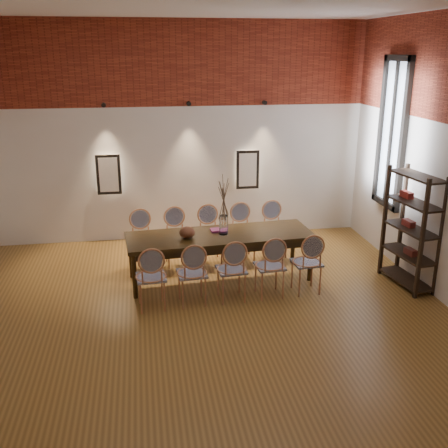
{
  "coord_description": "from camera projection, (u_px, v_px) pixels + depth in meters",
  "views": [
    {
      "loc": [
        -0.7,
        -6.18,
        3.47
      ],
      "look_at": [
        0.45,
        1.0,
        1.05
      ],
      "focal_mm": 42.0,
      "sensor_mm": 36.0,
      "label": 1
    }
  ],
  "objects": [
    {
      "name": "spot_fixture_right",
      "position": [
        265.0,
        103.0,
        9.63
      ],
      "size": [
        0.08,
        0.1,
        0.08
      ],
      "primitive_type": "cylinder",
      "rotation": [
        1.57,
        0.0,
        0.0
      ],
      "color": "black",
      "rests_on": "wall_back"
    },
    {
      "name": "chair_near_d",
      "position": [
        270.0,
        266.0,
        7.65
      ],
      "size": [
        0.47,
        0.47,
        0.94
      ],
      "primitive_type": null,
      "rotation": [
        0.0,
        0.0,
        0.07
      ],
      "color": "tan",
      "rests_on": "floor"
    },
    {
      "name": "floor",
      "position": [
        202.0,
        324.0,
        6.99
      ],
      "size": [
        7.0,
        7.0,
        0.02
      ],
      "primitive_type": "cube",
      "color": "olive",
      "rests_on": "ground"
    },
    {
      "name": "chair_far_e",
      "position": [
        275.0,
        231.0,
        9.15
      ],
      "size": [
        0.47,
        0.47,
        0.94
      ],
      "primitive_type": null,
      "rotation": [
        0.0,
        0.0,
        3.21
      ],
      "color": "tan",
      "rests_on": "floor"
    },
    {
      "name": "spot_fixture_left",
      "position": [
        104.0,
        105.0,
        9.19
      ],
      "size": [
        0.08,
        0.1,
        0.08
      ],
      "primitive_type": "cylinder",
      "rotation": [
        1.57,
        0.0,
        0.0
      ],
      "color": "black",
      "rests_on": "wall_back"
    },
    {
      "name": "niche_right",
      "position": [
        247.0,
        169.0,
        10.0
      ],
      "size": [
        0.36,
        0.06,
        0.66
      ],
      "primitive_type": "cube",
      "color": "#FFEAC6",
      "rests_on": "wall_back"
    },
    {
      "name": "chair_near_b",
      "position": [
        192.0,
        273.0,
        7.4
      ],
      "size": [
        0.47,
        0.47,
        0.94
      ],
      "primitive_type": null,
      "rotation": [
        0.0,
        0.0,
        0.07
      ],
      "color": "tan",
      "rests_on": "floor"
    },
    {
      "name": "wall_back",
      "position": [
        178.0,
        134.0,
        9.68
      ],
      "size": [
        7.0,
        0.1,
        4.0
      ],
      "primitive_type": "cube",
      "color": "silver",
      "rests_on": "ground"
    },
    {
      "name": "vase",
      "position": [
        224.0,
        225.0,
        8.09
      ],
      "size": [
        0.14,
        0.14,
        0.3
      ],
      "primitive_type": "cylinder",
      "color": "silver",
      "rests_on": "dining_table"
    },
    {
      "name": "window_mullion",
      "position": [
        392.0,
        134.0,
        8.7
      ],
      "size": [
        0.06,
        0.06,
        2.4
      ],
      "primitive_type": "cube",
      "color": "black",
      "rests_on": "wall_right"
    },
    {
      "name": "chair_far_c",
      "position": [
        210.0,
        236.0,
        8.9
      ],
      "size": [
        0.47,
        0.47,
        0.94
      ],
      "primitive_type": null,
      "rotation": [
        0.0,
        0.0,
        3.21
      ],
      "color": "tan",
      "rests_on": "floor"
    },
    {
      "name": "book",
      "position": [
        219.0,
        230.0,
        8.27
      ],
      "size": [
        0.27,
        0.2,
        0.03
      ],
      "primitive_type": "cube",
      "rotation": [
        0.0,
        0.0,
        0.07
      ],
      "color": "#842761",
      "rests_on": "dining_table"
    },
    {
      "name": "wall_front",
      "position": [
        272.0,
        317.0,
        3.03
      ],
      "size": [
        7.0,
        0.1,
        4.0
      ],
      "primitive_type": "cube",
      "color": "silver",
      "rests_on": "ground"
    },
    {
      "name": "spot_fixture_mid",
      "position": [
        189.0,
        104.0,
        9.41
      ],
      "size": [
        0.08,
        0.1,
        0.08
      ],
      "primitive_type": "cylinder",
      "rotation": [
        1.57,
        0.0,
        0.0
      ],
      "color": "black",
      "rests_on": "wall_back"
    },
    {
      "name": "bowl",
      "position": [
        187.0,
        232.0,
        7.94
      ],
      "size": [
        0.24,
        0.24,
        0.18
      ],
      "primitive_type": "ellipsoid",
      "color": "brown",
      "rests_on": "dining_table"
    },
    {
      "name": "dried_branches",
      "position": [
        224.0,
        197.0,
        7.95
      ],
      "size": [
        0.5,
        0.5,
        0.7
      ],
      "primitive_type": null,
      "color": "brown",
      "rests_on": "vase"
    },
    {
      "name": "chair_far_a",
      "position": [
        142.0,
        241.0,
        8.65
      ],
      "size": [
        0.47,
        0.47,
        0.94
      ],
      "primitive_type": null,
      "rotation": [
        0.0,
        0.0,
        3.21
      ],
      "color": "tan",
      "rests_on": "floor"
    },
    {
      "name": "chair_far_d",
      "position": [
        243.0,
        233.0,
        9.03
      ],
      "size": [
        0.47,
        0.47,
        0.94
      ],
      "primitive_type": null,
      "rotation": [
        0.0,
        0.0,
        3.21
      ],
      "color": "tan",
      "rests_on": "floor"
    },
    {
      "name": "chair_near_a",
      "position": [
        151.0,
        277.0,
        7.28
      ],
      "size": [
        0.47,
        0.47,
        0.94
      ],
      "primitive_type": null,
      "rotation": [
        0.0,
        0.0,
        0.07
      ],
      "color": "tan",
      "rests_on": "floor"
    },
    {
      "name": "shelving_rack",
      "position": [
        411.0,
        229.0,
        7.9
      ],
      "size": [
        0.51,
        1.04,
        1.8
      ],
      "primitive_type": null,
      "rotation": [
        0.0,
        0.0,
        0.13
      ],
      "color": "black",
      "rests_on": "floor"
    },
    {
      "name": "chair_near_c",
      "position": [
        231.0,
        269.0,
        7.53
      ],
      "size": [
        0.47,
        0.47,
        0.94
      ],
      "primitive_type": null,
      "rotation": [
        0.0,
        0.0,
        0.07
      ],
      "color": "tan",
      "rests_on": "floor"
    },
    {
      "name": "brick_band_front",
      "position": [
        275.0,
        94.0,
        2.7
      ],
      "size": [
        7.0,
        0.02,
        1.5
      ],
      "primitive_type": "cube",
      "color": "maroon",
      "rests_on": "ground"
    },
    {
      "name": "niche_left",
      "position": [
        109.0,
        174.0,
        9.61
      ],
      "size": [
        0.36,
        0.06,
        0.66
      ],
      "primitive_type": "cube",
      "color": "#FFEAC6",
      "rests_on": "wall_back"
    },
    {
      "name": "window_frame",
      "position": [
        392.0,
        134.0,
        8.7
      ],
      "size": [
        0.08,
        0.9,
        2.5
      ],
      "primitive_type": "cube",
      "color": "black",
      "rests_on": "wall_right"
    },
    {
      "name": "dining_table",
      "position": [
        220.0,
        257.0,
        8.24
      ],
      "size": [
        2.94,
        1.13,
        0.75
      ],
      "primitive_type": "cube",
      "rotation": [
        0.0,
        0.0,
        0.07
      ],
      "color": "#35230D",
      "rests_on": "floor"
    },
    {
      "name": "chair_near_e",
      "position": [
        307.0,
        262.0,
        7.78
      ],
      "size": [
        0.47,
        0.47,
        0.94
      ],
      "primitive_type": null,
      "rotation": [
        0.0,
        0.0,
        0.07
      ],
      "color": "tan",
      "rests_on": "floor"
    },
    {
      "name": "brick_band_back",
      "position": [
        176.0,
        63.0,
        9.22
      ],
      "size": [
        7.0,
        0.02,
        1.5
      ],
      "primitive_type": "cube",
      "color": "maroon",
      "rests_on": "ground"
    },
    {
      "name": "window_glass",
      "position": [
        393.0,
        133.0,
        8.7
      ],
      "size": [
        0.02,
        0.78,
        2.38
      ],
      "primitive_type": "cube",
      "color": "silver",
      "rests_on": "wall_right"
    },
    {
      "name": "chair_far_b",
      "position": [
        177.0,
        238.0,
        8.77
      ],
      "size": [
        0.47,
        0.47,
        0.94
      ],
      "primitive_type": null,
      "rotation": [
        0.0,
        0.0,
        3.21
      ],
      "color": "tan",
      "rests_on": "floor"
    }
  ]
}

